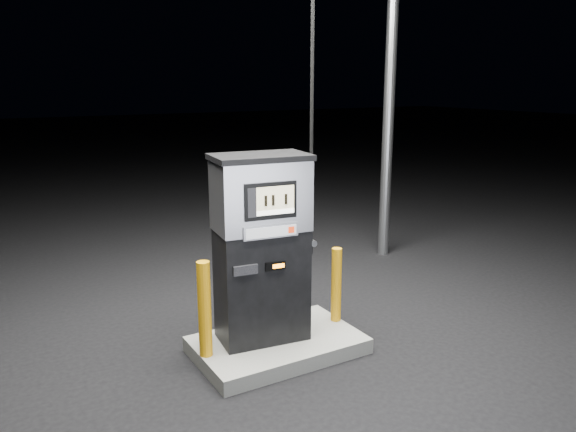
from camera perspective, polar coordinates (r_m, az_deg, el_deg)
ground at (r=5.72m, az=-1.07°, el=-13.64°), size 80.00×80.00×0.00m
pump_island at (r=5.69m, az=-1.07°, el=-12.96°), size 1.60×1.00×0.15m
fuel_dispenser at (r=5.34m, az=-2.68°, el=-3.13°), size 1.03×0.64×3.76m
bollard_left at (r=5.20m, az=-8.47°, el=-9.36°), size 0.16×0.16×0.90m
bollard_right at (r=5.91m, az=4.93°, el=-6.97°), size 0.13×0.13×0.79m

